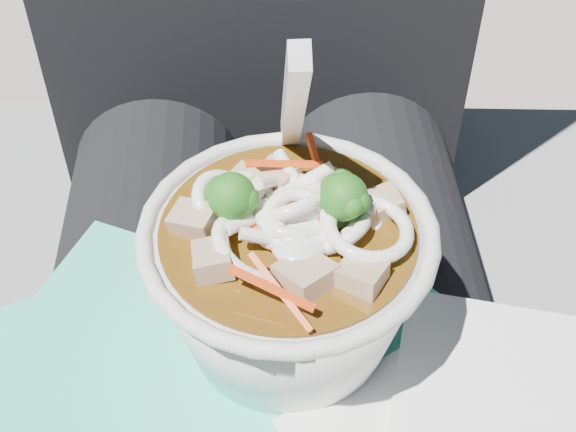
{
  "coord_description": "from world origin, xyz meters",
  "views": [
    {
      "loc": [
        -0.0,
        -0.3,
        0.97
      ],
      "look_at": [
        0.01,
        -0.01,
        0.69
      ],
      "focal_mm": 50.0,
      "sensor_mm": 36.0,
      "label": 1
    }
  ],
  "objects_px": {
    "stone_ledge": "(271,415)",
    "person_body": "(267,256)",
    "lap": "(272,387)",
    "plastic_bag": "(223,378)",
    "udon_bowl": "(289,269)"
  },
  "relations": [
    {
      "from": "stone_ledge",
      "to": "person_body",
      "type": "relative_size",
      "value": 1.02
    },
    {
      "from": "person_body",
      "to": "stone_ledge",
      "type": "bearing_deg",
      "value": 90.0
    },
    {
      "from": "lap",
      "to": "plastic_bag",
      "type": "relative_size",
      "value": 1.3
    },
    {
      "from": "udon_bowl",
      "to": "lap",
      "type": "bearing_deg",
      "value": 125.7
    },
    {
      "from": "stone_ledge",
      "to": "plastic_bag",
      "type": "distance_m",
      "value": 0.41
    },
    {
      "from": "lap",
      "to": "udon_bowl",
      "type": "bearing_deg",
      "value": -54.3
    },
    {
      "from": "lap",
      "to": "person_body",
      "type": "distance_m",
      "value": 0.1
    },
    {
      "from": "person_body",
      "to": "lap",
      "type": "bearing_deg",
      "value": -90.0
    },
    {
      "from": "lap",
      "to": "plastic_bag",
      "type": "bearing_deg",
      "value": -124.44
    },
    {
      "from": "person_body",
      "to": "plastic_bag",
      "type": "height_order",
      "value": "person_body"
    },
    {
      "from": "stone_ledge",
      "to": "udon_bowl",
      "type": "distance_m",
      "value": 0.46
    },
    {
      "from": "person_body",
      "to": "udon_bowl",
      "type": "bearing_deg",
      "value": -84.46
    },
    {
      "from": "stone_ledge",
      "to": "person_body",
      "type": "bearing_deg",
      "value": -90.0
    },
    {
      "from": "person_body",
      "to": "plastic_bag",
      "type": "xyz_separation_m",
      "value": [
        -0.03,
        -0.13,
        0.05
      ]
    },
    {
      "from": "stone_ledge",
      "to": "udon_bowl",
      "type": "xyz_separation_m",
      "value": [
        0.01,
        -0.16,
        0.43
      ]
    }
  ]
}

